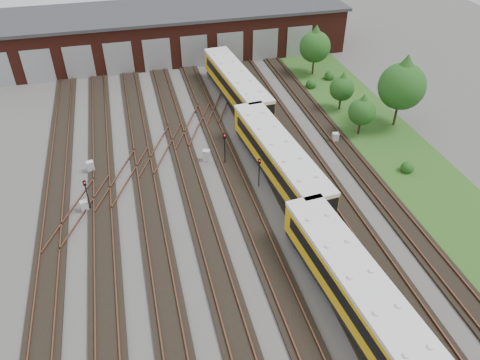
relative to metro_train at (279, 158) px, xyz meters
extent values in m
plane|color=#454340|center=(-6.00, -6.72, -2.07)|extent=(120.00, 120.00, 0.00)
cube|color=black|center=(-20.00, -6.72, -1.98)|extent=(2.40, 70.00, 0.18)
cube|color=brown|center=(-20.72, -6.72, -1.81)|extent=(0.10, 70.00, 0.15)
cube|color=brown|center=(-19.28, -6.72, -1.81)|extent=(0.10, 70.00, 0.15)
cube|color=black|center=(-16.00, -6.72, -1.98)|extent=(2.40, 70.00, 0.18)
cube|color=brown|center=(-16.72, -6.72, -1.81)|extent=(0.10, 70.00, 0.15)
cube|color=brown|center=(-15.28, -6.72, -1.81)|extent=(0.10, 70.00, 0.15)
cube|color=black|center=(-12.00, -6.72, -1.98)|extent=(2.40, 70.00, 0.18)
cube|color=brown|center=(-12.72, -6.72, -1.81)|extent=(0.10, 70.00, 0.15)
cube|color=brown|center=(-11.28, -6.72, -1.81)|extent=(0.10, 70.00, 0.15)
cube|color=black|center=(-8.00, -6.72, -1.98)|extent=(2.40, 70.00, 0.18)
cube|color=brown|center=(-8.72, -6.72, -1.81)|extent=(0.10, 70.00, 0.15)
cube|color=brown|center=(-7.28, -6.72, -1.81)|extent=(0.10, 70.00, 0.15)
cube|color=black|center=(-4.00, -6.72, -1.98)|extent=(2.40, 70.00, 0.18)
cube|color=brown|center=(-4.72, -6.72, -1.81)|extent=(0.10, 70.00, 0.15)
cube|color=brown|center=(-3.28, -6.72, -1.81)|extent=(0.10, 70.00, 0.15)
cube|color=black|center=(0.00, -6.72, -1.98)|extent=(2.40, 70.00, 0.18)
cube|color=brown|center=(-0.72, -6.72, -1.81)|extent=(0.10, 70.00, 0.15)
cube|color=brown|center=(0.72, -6.72, -1.81)|extent=(0.10, 70.00, 0.15)
cube|color=black|center=(4.00, -6.72, -1.98)|extent=(2.40, 70.00, 0.18)
cube|color=brown|center=(3.28, -6.72, -1.81)|extent=(0.10, 70.00, 0.15)
cube|color=brown|center=(4.72, -6.72, -1.81)|extent=(0.10, 70.00, 0.15)
cube|color=black|center=(8.00, -6.72, -1.98)|extent=(2.40, 70.00, 0.18)
cube|color=brown|center=(7.28, -6.72, -1.81)|extent=(0.10, 70.00, 0.15)
cube|color=brown|center=(8.72, -6.72, -1.81)|extent=(0.10, 70.00, 0.15)
cube|color=brown|center=(-14.00, 3.28, -1.81)|extent=(5.40, 9.62, 0.15)
cube|color=brown|center=(-10.00, 7.28, -1.81)|extent=(5.40, 9.62, 0.15)
cube|color=brown|center=(-6.00, 11.28, -1.81)|extent=(5.40, 9.62, 0.15)
cube|color=brown|center=(-18.00, -0.72, -1.81)|extent=(5.40, 9.62, 0.15)
cube|color=brown|center=(-2.00, 15.28, -1.81)|extent=(5.40, 9.62, 0.15)
cube|color=#4A1B12|center=(-6.00, 33.28, 0.93)|extent=(50.00, 12.00, 6.00)
cube|color=#323235|center=(-6.00, 33.28, 4.08)|extent=(51.00, 12.50, 0.40)
cube|color=#929497|center=(-23.00, 27.26, 0.13)|extent=(3.60, 0.12, 4.40)
cube|color=#929497|center=(-18.00, 27.26, 0.13)|extent=(3.60, 0.12, 4.40)
cube|color=#929497|center=(-13.00, 27.26, 0.13)|extent=(3.60, 0.12, 4.40)
cube|color=#929497|center=(-8.00, 27.26, 0.13)|extent=(3.60, 0.12, 4.40)
cube|color=#929497|center=(-3.00, 27.26, 0.13)|extent=(3.60, 0.12, 4.40)
cube|color=#929497|center=(2.00, 27.26, 0.13)|extent=(3.60, 0.12, 4.40)
cube|color=#929497|center=(7.00, 27.26, 0.13)|extent=(3.60, 0.12, 4.40)
cube|color=#929497|center=(12.00, 27.26, 0.13)|extent=(3.60, 0.12, 4.40)
cube|color=#274E1A|center=(13.00, 3.28, -2.04)|extent=(8.00, 55.00, 0.05)
cube|color=black|center=(0.00, -16.00, -1.41)|extent=(4.00, 16.58, 0.66)
cube|color=#FEB10D|center=(0.00, -16.00, 0.12)|extent=(4.33, 16.61, 2.41)
cube|color=silver|center=(0.00, -16.00, 1.49)|extent=(4.44, 16.62, 0.33)
cube|color=black|center=(-1.44, -16.13, 0.40)|extent=(1.38, 14.39, 0.93)
cube|color=black|center=(1.44, -15.87, 0.40)|extent=(1.38, 14.39, 0.93)
cube|color=black|center=(0.00, 0.00, -1.41)|extent=(4.00, 16.58, 0.66)
cube|color=#FEB10D|center=(0.00, 0.00, 0.12)|extent=(4.33, 16.61, 2.41)
cube|color=silver|center=(0.00, 0.00, 1.49)|extent=(4.44, 16.62, 0.33)
cube|color=black|center=(-1.44, -0.13, 0.40)|extent=(1.38, 14.39, 0.93)
cube|color=black|center=(1.44, 0.13, 0.40)|extent=(1.38, 14.39, 0.93)
cube|color=black|center=(0.00, 16.00, -1.41)|extent=(4.00, 16.58, 0.66)
cube|color=#FEB10D|center=(0.00, 16.00, 0.12)|extent=(4.33, 16.61, 2.41)
cube|color=silver|center=(0.00, 16.00, 1.49)|extent=(4.44, 16.62, 0.33)
cube|color=black|center=(-1.44, 15.87, 0.40)|extent=(1.38, 14.39, 0.93)
cube|color=black|center=(1.44, 16.13, 0.40)|extent=(1.38, 14.39, 0.93)
cylinder|color=black|center=(-17.01, -0.52, -0.79)|extent=(0.10, 0.10, 2.56)
cube|color=black|center=(-17.01, -0.52, 0.74)|extent=(0.28, 0.22, 0.49)
sphere|color=#FA0D11|center=(-17.01, -0.62, 0.84)|extent=(0.12, 0.12, 0.12)
cylinder|color=black|center=(-4.32, 3.33, -0.63)|extent=(0.11, 0.11, 2.88)
cube|color=black|center=(-4.32, 3.33, 1.09)|extent=(0.30, 0.20, 0.57)
sphere|color=#FA0D11|center=(-4.32, 3.22, 1.21)|extent=(0.14, 0.14, 0.14)
cylinder|color=black|center=(-1.54, 5.37, -0.96)|extent=(0.09, 0.09, 2.21)
cube|color=black|center=(-1.54, 5.37, 0.36)|extent=(0.25, 0.20, 0.43)
sphere|color=#FA0D11|center=(-1.54, 5.28, 0.44)|extent=(0.10, 0.10, 0.10)
cylinder|color=black|center=(-2.16, -0.94, -0.82)|extent=(0.09, 0.09, 2.50)
cube|color=black|center=(-2.16, -0.94, 0.67)|extent=(0.26, 0.18, 0.47)
sphere|color=#FA0D11|center=(-2.16, -1.04, 0.76)|extent=(0.11, 0.11, 0.11)
cube|color=#B9BCBE|center=(-17.45, -0.56, -1.56)|extent=(0.71, 0.63, 1.01)
cube|color=#B9BCBE|center=(-16.94, 5.31, -1.52)|extent=(0.76, 0.68, 1.09)
cube|color=#B9BCBE|center=(-5.94, 4.40, -1.51)|extent=(0.84, 0.78, 1.12)
cube|color=#B9BCBE|center=(0.19, 6.52, -1.55)|extent=(0.67, 0.58, 1.05)
cube|color=#B9BCBE|center=(7.68, 4.40, -1.54)|extent=(0.66, 0.57, 1.05)
cylinder|color=#2F2015|center=(11.76, 21.04, -1.04)|extent=(0.23, 0.23, 2.06)
sphere|color=#1C4413|center=(11.76, 21.04, 1.71)|extent=(4.00, 4.00, 4.00)
cone|color=#1C4413|center=(11.76, 21.04, 3.14)|extent=(3.43, 3.43, 2.86)
cylinder|color=#2F2015|center=(11.09, 10.92, -1.35)|extent=(0.23, 0.23, 1.44)
sphere|color=#1C4413|center=(11.09, 10.92, 0.57)|extent=(2.80, 2.80, 2.80)
cone|color=#1C4413|center=(11.09, 10.92, 1.57)|extent=(2.40, 2.40, 2.00)
cylinder|color=#2F2015|center=(15.37, 6.01, -0.80)|extent=(0.26, 0.26, 2.53)
sphere|color=#1C4413|center=(15.37, 6.01, 2.58)|extent=(4.93, 4.93, 4.93)
cone|color=#1C4413|center=(15.37, 6.01, 4.34)|extent=(4.22, 4.22, 3.52)
cylinder|color=#2F2015|center=(10.77, 5.26, -1.34)|extent=(0.24, 0.24, 1.45)
sphere|color=#1C4413|center=(10.77, 5.26, 0.59)|extent=(2.82, 2.82, 2.82)
cone|color=#1C4413|center=(10.77, 5.26, 1.60)|extent=(2.42, 2.42, 2.01)
sphere|color=#1C4413|center=(12.10, -2.25, -1.45)|extent=(1.23, 1.23, 1.23)
sphere|color=#1C4413|center=(10.05, 17.19, -1.40)|extent=(1.33, 1.33, 1.33)
sphere|color=#1C4413|center=(13.29, 18.94, -1.43)|extent=(1.29, 1.29, 1.29)
camera|label=1|loc=(-12.32, -33.39, 23.75)|focal=35.00mm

